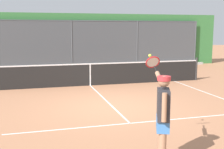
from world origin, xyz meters
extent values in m
plane|color=#B27551|center=(0.00, 0.00, 0.00)|extent=(60.00, 60.00, 0.00)
cube|color=white|center=(0.00, 1.65, 0.00)|extent=(6.21, 0.05, 0.01)
cube|color=white|center=(0.00, -0.97, 0.00)|extent=(0.05, 5.26, 0.01)
cylinder|color=#474C51|center=(-8.41, -9.21, 1.46)|extent=(0.07, 0.07, 2.93)
cylinder|color=#474C51|center=(-4.20, -9.21, 1.46)|extent=(0.07, 0.07, 2.93)
cylinder|color=#474C51|center=(0.00, -9.21, 1.46)|extent=(0.07, 0.07, 2.93)
cylinder|color=#474C51|center=(0.00, -9.21, 2.89)|extent=(16.81, 0.05, 0.05)
cube|color=#474C51|center=(0.00, -9.21, 1.46)|extent=(16.81, 0.02, 2.93)
cube|color=#387A3D|center=(0.00, -9.86, 1.67)|extent=(19.81, 0.90, 3.35)
cube|color=#ADADA8|center=(0.00, -9.03, 0.07)|extent=(17.81, 0.18, 0.15)
cylinder|color=#2D2D2D|center=(-5.10, -3.60, 0.54)|extent=(0.09, 0.09, 1.07)
cube|color=black|center=(0.00, -3.60, 0.46)|extent=(10.13, 0.02, 0.91)
cube|color=white|center=(0.00, -3.60, 0.94)|extent=(10.13, 0.04, 0.05)
cube|color=white|center=(0.00, -3.60, 0.46)|extent=(0.05, 0.04, 0.91)
cylinder|color=#A87A5B|center=(0.22, 4.04, 0.46)|extent=(0.13, 0.13, 0.74)
cylinder|color=#A87A5B|center=(0.12, 3.81, 0.46)|extent=(0.13, 0.13, 0.74)
cube|color=#3D7AC6|center=(0.17, 3.93, 0.75)|extent=(0.35, 0.44, 0.26)
cube|color=#2D2D33|center=(0.17, 3.93, 1.09)|extent=(0.37, 0.50, 0.53)
cylinder|color=#A87A5B|center=(0.28, 4.19, 1.11)|extent=(0.08, 0.08, 0.49)
cylinder|color=#A87A5B|center=(0.06, 3.51, 1.46)|extent=(0.11, 0.37, 0.28)
sphere|color=#A87A5B|center=(0.17, 3.93, 1.50)|extent=(0.20, 0.20, 0.20)
cylinder|color=red|center=(0.17, 3.93, 1.56)|extent=(0.31, 0.31, 0.08)
cube|color=red|center=(0.13, 3.82, 1.53)|extent=(0.23, 0.24, 0.02)
cylinder|color=black|center=(0.04, 3.28, 1.62)|extent=(0.04, 0.17, 0.13)
torus|color=red|center=(0.03, 3.09, 1.74)|extent=(0.31, 0.20, 0.26)
cylinder|color=silver|center=(0.03, 3.09, 1.74)|extent=(0.26, 0.16, 0.21)
sphere|color=#D6E042|center=(0.02, 2.91, 1.86)|extent=(0.07, 0.07, 0.07)
camera|label=1|loc=(2.36, 8.47, 2.40)|focal=46.71mm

